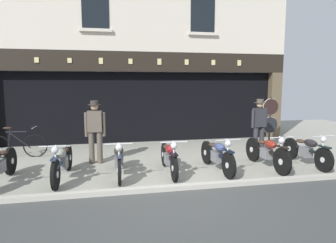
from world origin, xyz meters
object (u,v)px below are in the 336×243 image
Objects in this scene: motorcycle_center_left at (119,159)px; tyre_sign_pole at (270,117)px; motorcycle_right at (267,151)px; leaning_bicycle at (16,145)px; motorcycle_left at (62,161)px; motorcycle_far_right at (307,150)px; motorcycle_center_right at (217,154)px; shopkeeper_center at (259,123)px; advert_board_near at (82,97)px; salesman_left at (95,129)px; motorcycle_center at (169,157)px.

motorcycle_center_left is 1.14× the size of tyre_sign_pole.
motorcycle_right is 1.18× the size of leaning_bicycle.
motorcycle_center_left is 1.13× the size of leaning_bicycle.
motorcycle_left is 7.12m from tyre_sign_pole.
motorcycle_left is 6.24m from motorcycle_far_right.
motorcycle_center_right is at bearing 66.85° from leaning_bicycle.
shopkeeper_center is at bearing 84.77° from leaning_bicycle.
advert_board_near is at bearing -42.62° from motorcycle_right.
motorcycle_right is (1.36, -0.00, 0.01)m from motorcycle_center_right.
motorcycle_center_left is 0.96× the size of motorcycle_right.
tyre_sign_pole is 8.29m from leaning_bicycle.
tyre_sign_pole is 6.71m from advert_board_near.
salesman_left reaches higher than motorcycle_left.
tyre_sign_pole is at bearing -140.11° from shopkeeper_center.
advert_board_near is (-6.07, 4.19, 1.28)m from motorcycle_far_right.
motorcycle_left is at bearing -159.49° from tyre_sign_pole.
tyre_sign_pole reaches higher than leaning_bicycle.
motorcycle_left is 1.07× the size of motorcycle_center_right.
motorcycle_right is 3.07m from tyre_sign_pole.
motorcycle_right is at bearing -121.57° from tyre_sign_pole.
motorcycle_left is 1.06× the size of motorcycle_center_left.
tyre_sign_pole reaches higher than motorcycle_center_right.
advert_board_near reaches higher than motorcycle_center.
advert_board_near is at bearing -73.00° from salesman_left.
salesman_left is 3.00m from advert_board_near.
motorcycle_center is at bearing -148.82° from tyre_sign_pole.
leaning_bicycle is (-4.10, 2.42, -0.04)m from motorcycle_center.
salesman_left is 4.99m from shopkeeper_center.
tyre_sign_pole is at bearing -153.40° from motorcycle_center_left.
shopkeeper_center is at bearing -72.22° from motorcycle_far_right.
motorcycle_left is 5.06m from motorcycle_right.
leaning_bicycle reaches higher than motorcycle_center_right.
tyre_sign_pole reaches higher than shopkeeper_center.
motorcycle_far_right is 7.49m from advert_board_near.
leaning_bicycle is (-2.90, 2.41, -0.05)m from motorcycle_center_left.
advert_board_near is at bearing -59.70° from motorcycle_center.
motorcycle_center is at bearing -2.24° from motorcycle_far_right.
leaning_bicycle is at bearing -28.36° from motorcycle_center_right.
salesman_left reaches higher than motorcycle_center_right.
salesman_left is at bearing -19.17° from motorcycle_right.
motorcycle_center_right is (2.43, -0.06, -0.00)m from motorcycle_center_left.
motorcycle_center_right is 1.13× the size of leaning_bicycle.
motorcycle_center_right is 2.59m from shopkeeper_center.
advert_board_near is at bearing -73.44° from motorcycle_center_left.
motorcycle_far_right is at bearing 178.84° from motorcycle_right.
motorcycle_center is 1.11× the size of leaning_bicycle.
motorcycle_right is at bearing -179.37° from motorcycle_center_left.
motorcycle_right is 1.20× the size of shopkeeper_center.
motorcycle_center is 4.77m from leaning_bicycle.
motorcycle_right reaches higher than motorcycle_center_left.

